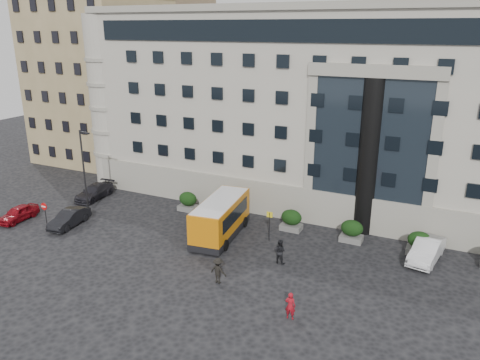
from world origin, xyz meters
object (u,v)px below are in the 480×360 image
object	(u,v)px
hedge_c	(291,220)
pedestrian_a	(290,306)
bus_stop_sign	(270,221)
pedestrian_c	(218,271)
red_truck	(150,157)
white_taxi	(427,250)
hedge_b	(237,210)
hedge_d	(352,231)
hedge_e	(419,243)
minibus	(221,217)
parked_car_b	(69,218)
parked_car_c	(94,192)
parked_car_d	(170,170)
hedge_a	(188,201)
no_entry_sign	(45,210)
street_lamp	(84,169)
parked_car_a	(18,213)
pedestrian_b	(280,251)

from	to	relation	value
hedge_c	pedestrian_a	world-z (taller)	hedge_c
bus_stop_sign	pedestrian_c	distance (m)	7.73
red_truck	hedge_c	bearing A→B (deg)	-10.58
white_taxi	pedestrian_c	world-z (taller)	pedestrian_c
hedge_b	bus_stop_sign	world-z (taller)	bus_stop_sign
hedge_d	hedge_e	world-z (taller)	same
minibus	white_taxi	xyz separation A→B (m)	(15.90, 2.92, -0.93)
parked_car_b	white_taxi	world-z (taller)	white_taxi
parked_car_c	parked_car_d	xyz separation A→B (m)	(2.87, 9.52, 0.09)
white_taxi	red_truck	bearing A→B (deg)	171.88
hedge_a	hedge_c	bearing A→B (deg)	0.00
hedge_d	no_entry_sign	world-z (taller)	no_entry_sign
hedge_d	white_taxi	xyz separation A→B (m)	(5.81, -0.80, -0.11)
red_truck	parked_car_b	world-z (taller)	red_truck
hedge_c	street_lamp	world-z (taller)	street_lamp
hedge_e	red_truck	size ratio (longest dim) A/B	0.31
no_entry_sign	parked_car_a	distance (m)	3.72
hedge_b	pedestrian_a	world-z (taller)	hedge_b
hedge_d	street_lamp	distance (m)	24.27
minibus	pedestrian_b	distance (m)	6.58
parked_car_c	pedestrian_a	xyz separation A→B (m)	(25.10, -10.94, 0.18)
pedestrian_b	parked_car_c	bearing A→B (deg)	-7.49
hedge_c	white_taxi	distance (m)	11.04
hedge_e	pedestrian_c	distance (m)	15.86
hedge_a	white_taxi	xyz separation A→B (m)	(21.41, -0.80, -0.11)
street_lamp	hedge_e	bearing A→B (deg)	9.48
hedge_e	pedestrian_c	bearing A→B (deg)	-138.70
minibus	white_taxi	bearing A→B (deg)	3.56
hedge_c	hedge_e	distance (m)	10.40
pedestrian_b	no_entry_sign	bearing A→B (deg)	12.37
parked_car_b	white_taxi	xyz separation A→B (m)	(28.91, 6.84, 0.11)
hedge_c	pedestrian_b	xyz separation A→B (m)	(1.23, -5.97, 0.00)
parked_car_d	pedestrian_c	distance (m)	24.84
bus_stop_sign	parked_car_c	bearing A→B (deg)	175.73
no_entry_sign	minibus	bearing A→B (deg)	19.42
street_lamp	red_truck	xyz separation A→B (m)	(-3.32, 14.33, -2.84)
hedge_a	parked_car_a	xyz separation A→B (m)	(-12.59, -8.73, -0.26)
pedestrian_c	parked_car_d	bearing A→B (deg)	-43.54
red_truck	parked_car_d	world-z (taller)	red_truck
hedge_a	white_taxi	size ratio (longest dim) A/B	0.37
bus_stop_sign	hedge_e	bearing A→B (deg)	13.92
hedge_c	parked_car_a	xyz separation A→B (m)	(-22.99, -8.73, -0.26)
hedge_e	minibus	bearing A→B (deg)	-166.31
parked_car_a	hedge_e	bearing A→B (deg)	11.67
white_taxi	pedestrian_a	xyz separation A→B (m)	(-6.68, -11.46, 0.06)
hedge_c	white_taxi	bearing A→B (deg)	-4.16
hedge_e	red_truck	xyz separation A→B (m)	(-32.06, 9.53, 0.60)
parked_car_a	white_taxi	distance (m)	34.91
hedge_e	bus_stop_sign	bearing A→B (deg)	-166.08
hedge_e	red_truck	distance (m)	33.46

